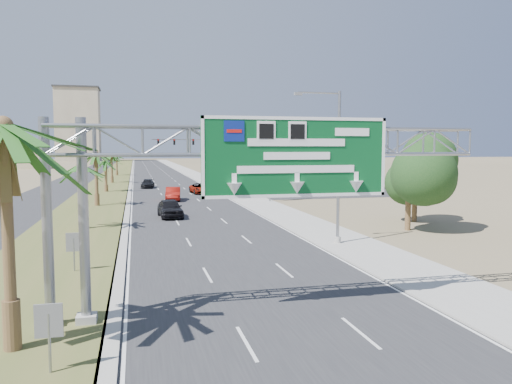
{
  "coord_description": "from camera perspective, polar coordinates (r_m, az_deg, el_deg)",
  "views": [
    {
      "loc": [
        -5.39,
        -8.32,
        6.34
      ],
      "look_at": [
        0.31,
        15.21,
        4.2
      ],
      "focal_mm": 35.0,
      "sensor_mm": 36.0,
      "label": 1
    }
  ],
  "objects": [
    {
      "name": "road",
      "position": [
        118.61,
        -11.01,
        1.9
      ],
      "size": [
        12.0,
        300.0,
        0.02
      ],
      "primitive_type": "cube",
      "color": "#28282B",
      "rests_on": "ground"
    },
    {
      "name": "sidewalk_right",
      "position": [
        119.3,
        -6.92,
        1.99
      ],
      "size": [
        4.0,
        300.0,
        0.1
      ],
      "primitive_type": "cube",
      "color": "#9E9B93",
      "rests_on": "ground"
    },
    {
      "name": "median_grass",
      "position": [
        118.58,
        -15.84,
        1.82
      ],
      "size": [
        7.0,
        300.0,
        0.12
      ],
      "primitive_type": "cube",
      "color": "#505B28",
      "rests_on": "ground"
    },
    {
      "name": "opposing_road",
      "position": [
        119.06,
        -19.21,
        1.72
      ],
      "size": [
        8.0,
        300.0,
        0.02
      ],
      "primitive_type": "cube",
      "color": "#28282B",
      "rests_on": "ground"
    },
    {
      "name": "sign_gantry",
      "position": [
        18.76,
        -0.27,
        4.19
      ],
      "size": [
        16.75,
        1.24,
        7.5
      ],
      "color": "gray",
      "rests_on": "ground"
    },
    {
      "name": "palm_near",
      "position": [
        16.77,
        -26.93,
        6.53
      ],
      "size": [
        5.7,
        5.7,
        8.35
      ],
      "color": "brown",
      "rests_on": "ground"
    },
    {
      "name": "palm_row_b",
      "position": [
        40.55,
        -19.45,
        2.73
      ],
      "size": [
        3.99,
        3.99,
        5.95
      ],
      "color": "brown",
      "rests_on": "ground"
    },
    {
      "name": "palm_row_c",
      "position": [
        56.47,
        -17.84,
        4.12
      ],
      "size": [
        3.99,
        3.99,
        6.75
      ],
      "color": "brown",
      "rests_on": "ground"
    },
    {
      "name": "palm_row_d",
      "position": [
        74.46,
        -16.81,
        3.35
      ],
      "size": [
        3.99,
        3.99,
        5.45
      ],
      "color": "brown",
      "rests_on": "ground"
    },
    {
      "name": "palm_row_e",
      "position": [
        93.42,
        -16.19,
        4.08
      ],
      "size": [
        3.99,
        3.99,
        6.15
      ],
      "color": "brown",
      "rests_on": "ground"
    },
    {
      "name": "palm_row_f",
      "position": [
        118.4,
        -15.65,
        4.07
      ],
      "size": [
        3.99,
        3.99,
        5.75
      ],
      "color": "brown",
      "rests_on": "ground"
    },
    {
      "name": "streetlight_near",
      "position": [
        32.91,
        9.08,
        2.12
      ],
      "size": [
        3.27,
        0.44,
        10.0
      ],
      "color": "gray",
      "rests_on": "ground"
    },
    {
      "name": "streetlight_mid",
      "position": [
        61.66,
        -1.75,
        3.52
      ],
      "size": [
        3.27,
        0.44,
        10.0
      ],
      "color": "gray",
      "rests_on": "ground"
    },
    {
      "name": "streetlight_far",
      "position": [
        97.17,
        -6.13,
        4.05
      ],
      "size": [
        3.27,
        0.44,
        10.0
      ],
      "color": "gray",
      "rests_on": "ground"
    },
    {
      "name": "signal_mast",
      "position": [
        81.0,
        -6.14,
        3.97
      ],
      "size": [
        10.28,
        0.71,
        8.0
      ],
      "color": "gray",
      "rests_on": "ground"
    },
    {
      "name": "store_building",
      "position": [
        79.33,
        6.6,
        1.88
      ],
      "size": [
        18.0,
        10.0,
        4.0
      ],
      "primitive_type": "cube",
      "color": "tan",
      "rests_on": "ground"
    },
    {
      "name": "oak_near",
      "position": [
        39.96,
        17.09,
        2.23
      ],
      "size": [
        4.5,
        4.5,
        6.8
      ],
      "color": "brown",
      "rests_on": "ground"
    },
    {
      "name": "oak_far",
      "position": [
        44.97,
        17.76,
        1.59
      ],
      "size": [
        3.5,
        3.5,
        5.6
      ],
      "color": "brown",
      "rests_on": "ground"
    },
    {
      "name": "median_signback_a",
      "position": [
        15.32,
        -22.59,
        -13.95
      ],
      "size": [
        0.75,
        0.08,
        2.08
      ],
      "color": "gray",
      "rests_on": "ground"
    },
    {
      "name": "median_signback_b",
      "position": [
        26.95,
        -20.11,
        -5.71
      ],
      "size": [
        0.75,
        0.08,
        2.08
      ],
      "color": "gray",
      "rests_on": "ground"
    },
    {
      "name": "tower_distant",
      "position": [
        259.93,
        -19.65,
        7.22
      ],
      "size": [
        20.0,
        16.0,
        35.0
      ],
      "primitive_type": "cube",
      "color": "tan",
      "rests_on": "ground"
    },
    {
      "name": "building_distant_left",
      "position": [
        172.95,
        -26.91,
        3.4
      ],
      "size": [
        24.0,
        14.0,
        6.0
      ],
      "primitive_type": "cube",
      "color": "tan",
      "rests_on": "ground"
    },
    {
      "name": "building_distant_right",
      "position": [
        152.53,
        -0.2,
        3.61
      ],
      "size": [
        20.0,
        12.0,
        5.0
      ],
      "primitive_type": "cube",
      "color": "tan",
      "rests_on": "ground"
    },
    {
      "name": "car_left_lane",
      "position": [
        46.21,
        -9.8,
        -1.86
      ],
      "size": [
        2.32,
        5.07,
        1.69
      ],
      "primitive_type": "imported",
      "rotation": [
        0.0,
        0.0,
        0.07
      ],
      "color": "black",
      "rests_on": "ground"
    },
    {
      "name": "car_mid_lane",
      "position": [
        61.0,
        -9.46,
        -0.22
      ],
      "size": [
        2.16,
        5.05,
        1.62
      ],
      "primitive_type": "imported",
      "rotation": [
        0.0,
        0.0,
        -0.09
      ],
      "color": "maroon",
      "rests_on": "ground"
    },
    {
      "name": "car_right_lane",
      "position": [
        69.71,
        -6.39,
        0.38
      ],
      "size": [
        2.79,
        5.25,
        1.4
      ],
      "primitive_type": "imported",
      "rotation": [
        0.0,
        0.0,
        0.09
      ],
      "color": "gray",
      "rests_on": "ground"
    },
    {
      "name": "car_far",
      "position": [
        80.86,
        -12.28,
        0.91
      ],
      "size": [
        2.4,
        4.79,
        1.33
      ],
      "primitive_type": "imported",
      "rotation": [
        0.0,
        0.0,
        -0.12
      ],
      "color": "black",
      "rests_on": "ground"
    },
    {
      "name": "pole_sign_red_near",
      "position": [
        64.4,
        2.68,
        6.42
      ],
      "size": [
        2.33,
        1.21,
        9.94
      ],
      "color": "gray",
      "rests_on": "ground"
    },
    {
      "name": "pole_sign_blue",
      "position": [
        58.47,
        1.6,
        3.96
      ],
      "size": [
        2.02,
        0.72,
        7.18
      ],
      "color": "gray",
      "rests_on": "ground"
    },
    {
      "name": "pole_sign_red_far",
      "position": [
        93.77,
        -4.21,
        4.66
      ],
      "size": [
        2.22,
        0.49,
        7.32
      ],
      "color": "gray",
      "rests_on": "ground"
    }
  ]
}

